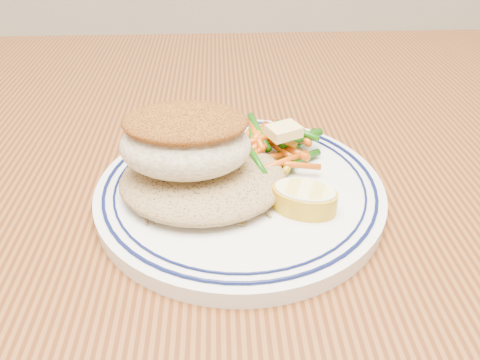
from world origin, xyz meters
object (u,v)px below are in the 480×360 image
at_px(dining_table, 219,247).
at_px(rice_pilaf, 203,176).
at_px(lemon_wedge, 304,198).
at_px(fish_fillet, 185,140).
at_px(vegetable_pile, 275,146).
at_px(plate, 240,190).

bearing_deg(dining_table, rice_pilaf, -103.53).
distance_m(rice_pilaf, lemon_wedge, 0.09).
distance_m(fish_fillet, vegetable_pile, 0.10).
relative_size(fish_fillet, vegetable_pile, 1.09).
bearing_deg(rice_pilaf, lemon_wedge, -21.54).
height_order(dining_table, lemon_wedge, lemon_wedge).
bearing_deg(plate, fish_fillet, -174.45).
relative_size(dining_table, fish_fillet, 12.97).
relative_size(fish_fillet, lemon_wedge, 1.79).
distance_m(plate, lemon_wedge, 0.07).
bearing_deg(vegetable_pile, plate, -129.25).
bearing_deg(dining_table, lemon_wedge, -47.71).
height_order(vegetable_pile, lemon_wedge, vegetable_pile).
xyz_separation_m(plate, rice_pilaf, (-0.03, -0.01, 0.02)).
distance_m(dining_table, vegetable_pile, 0.14).
distance_m(plate, fish_fillet, 0.07).
bearing_deg(vegetable_pile, fish_fillet, -149.15).
distance_m(rice_pilaf, vegetable_pile, 0.08).
xyz_separation_m(vegetable_pile, lemon_wedge, (0.01, -0.08, -0.00)).
distance_m(fish_fillet, lemon_wedge, 0.11).
relative_size(plate, rice_pilaf, 1.76).
relative_size(rice_pilaf, fish_fillet, 1.26).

